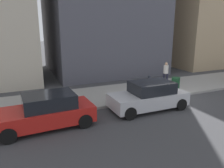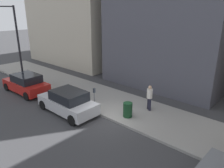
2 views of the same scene
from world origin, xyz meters
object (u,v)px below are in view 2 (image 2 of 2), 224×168
object	(u,v)px
parked_car_silver	(68,102)
parking_meter	(94,96)
streetlamp	(15,36)
trash_bin	(128,110)
pedestrian_near_meter	(150,96)
parked_car_red	(26,84)

from	to	relation	value
parked_car_silver	parking_meter	xyz separation A→B (m)	(1.45, -0.93, 0.24)
parking_meter	streetlamp	distance (m)	10.56
parking_meter	trash_bin	xyz separation A→B (m)	(0.45, -2.44, -0.38)
streetlamp	trash_bin	world-z (taller)	streetlamp
parking_meter	pedestrian_near_meter	distance (m)	3.57
parked_car_red	trash_bin	xyz separation A→B (m)	(1.94, -8.75, -0.14)
parked_car_silver	parking_meter	bearing A→B (deg)	-32.40
parked_car_silver	trash_bin	xyz separation A→B (m)	(1.90, -3.37, -0.14)
streetlamp	trash_bin	size ratio (longest dim) A/B	7.22
parking_meter	streetlamp	size ratio (longest dim) A/B	0.21
parked_car_red	streetlamp	distance (m)	5.19
parked_car_red	parking_meter	world-z (taller)	parked_car_red
parked_car_red	pedestrian_near_meter	xyz separation A→B (m)	(3.62, -9.18, 0.35)
parking_meter	trash_bin	distance (m)	2.51
parking_meter	parked_car_silver	bearing A→B (deg)	147.47
streetlamp	parked_car_red	bearing A→B (deg)	-109.18
trash_bin	pedestrian_near_meter	world-z (taller)	pedestrian_near_meter
streetlamp	pedestrian_near_meter	xyz separation A→B (m)	(2.29, -12.98, -2.93)
parking_meter	streetlamp	bearing A→B (deg)	90.95
parked_car_red	pedestrian_near_meter	distance (m)	9.87
parking_meter	pedestrian_near_meter	size ratio (longest dim) A/B	0.81
parked_car_red	streetlamp	bearing A→B (deg)	68.68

